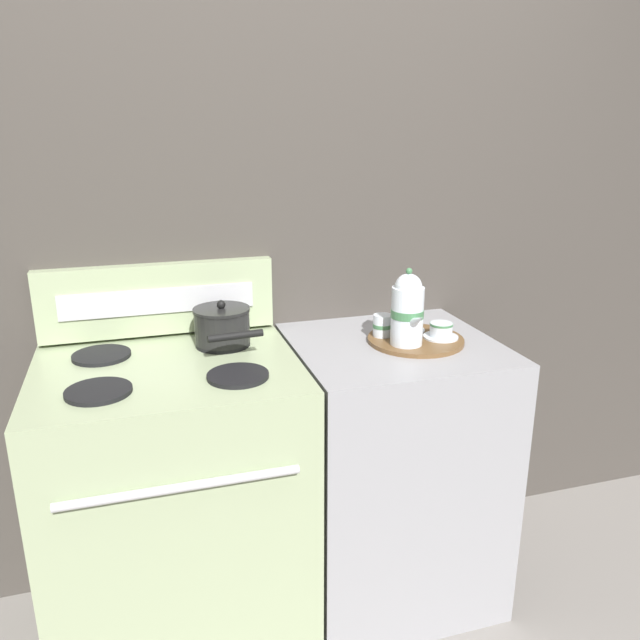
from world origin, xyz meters
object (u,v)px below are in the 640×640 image
Objects in this scene: creamer_jug at (382,325)px; stove at (178,503)px; teacup_right at (408,324)px; serving_tray at (416,340)px; saucepan at (222,325)px; teapot at (408,309)px; teacup_left at (441,330)px.

stove is at bearing -176.71° from creamer_jug.
serving_tray is at bearing -94.62° from teacup_right.
serving_tray is 2.74× the size of teacup_right.
saucepan is 3.87× the size of creamer_jug.
serving_tray is 0.14m from teapot.
serving_tray is 4.35× the size of creamer_jug.
creamer_jug is (-0.04, 0.10, -0.08)m from teapot.
stove is 1.01m from teacup_left.
teapot is at bearing -116.71° from teacup_right.
creamer_jug reaches higher than serving_tray.
teapot reaches higher than saucepan.
stove is 0.92m from serving_tray.
stove is 0.95m from teapot.
teacup_right is at bearing 63.29° from teapot.
teapot is 0.16m from teacup_left.
teapot is at bearing -19.37° from saucepan.
teacup_right is (0.80, 0.06, 0.50)m from stove.
serving_tray is at bearing -0.78° from stove.
teapot is at bearing -66.69° from creamer_jug.
teacup_right reaches higher than stove.
stove is 3.01× the size of serving_tray.
teapot reaches higher than teacup_right.
saucepan is 2.44× the size of teacup_left.
teacup_right is at bearing 85.38° from serving_tray.
saucepan is 1.13× the size of teapot.
creamer_jug is at bearing 157.39° from teacup_left.
saucepan is 0.59m from teapot.
teapot is (0.74, -0.06, 0.59)m from stove.
teacup_left and teacup_right have the same top height.
stove is at bearing 175.56° from teapot.
saucepan is 0.89× the size of serving_tray.
creamer_jug reaches higher than stove.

